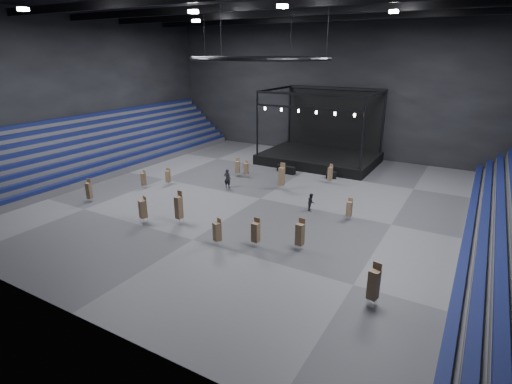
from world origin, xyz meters
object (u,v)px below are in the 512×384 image
Objects in this scene: chair_stack_4 at (282,176)px; chair_stack_11 at (330,173)px; chair_stack_3 at (143,209)px; chair_stack_8 at (246,168)px; stage at (322,151)px; chair_stack_10 at (89,190)px; chair_stack_9 at (143,179)px; flight_case_mid at (290,170)px; chair_stack_13 at (349,208)px; chair_stack_6 at (217,231)px; chair_stack_12 at (256,232)px; flight_case_left at (282,168)px; chair_stack_1 at (179,207)px; man_center at (227,179)px; flight_case_right at (331,175)px; chair_stack_0 at (374,284)px; chair_stack_7 at (168,176)px; crew_member at (311,202)px; chair_stack_2 at (237,167)px; chair_stack_5 at (300,234)px.

chair_stack_11 is at bearing 47.75° from chair_stack_4.
chair_stack_3 is 1.22× the size of chair_stack_8.
chair_stack_10 is at bearing -118.39° from stage.
flight_case_mid is at bearing 56.05° from chair_stack_9.
chair_stack_10 is 24.11m from chair_stack_13.
chair_stack_12 is at bearing 50.43° from chair_stack_6.
chair_stack_11 reaches higher than chair_stack_9.
flight_case_left is 0.41× the size of chair_stack_1.
chair_stack_13 is 0.94× the size of man_center.
chair_stack_8 is (-8.64, -4.29, 0.64)m from flight_case_right.
chair_stack_1 is at bearing -81.76° from chair_stack_8.
chair_stack_4 is at bearing -161.86° from man_center.
flight_case_left is at bearing 139.58° from chair_stack_0.
chair_stack_13 reaches higher than chair_stack_7.
crew_member is at bearing 64.75° from chair_stack_3.
chair_stack_10 reaches higher than chair_stack_8.
flight_case_right is 9.67m from chair_stack_8.
flight_case_left is at bearing 58.27° from chair_stack_8.
flight_case_left is (-2.36, -6.69, -1.07)m from stage.
chair_stack_8 is (-7.11, 15.75, -0.13)m from chair_stack_6.
chair_stack_12 is at bearing -74.56° from chair_stack_4.
chair_stack_10 is (-13.60, -25.16, -0.28)m from stage.
chair_stack_5 reaches higher than chair_stack_2.
flight_case_left is 20.38m from chair_stack_6.
chair_stack_10 is at bearing -124.81° from flight_case_mid.
chair_stack_0 is at bearing -52.03° from chair_stack_4.
chair_stack_4 is 13.28m from chair_stack_12.
stage is 12.69m from chair_stack_4.
chair_stack_2 is at bearing 62.59° from chair_stack_9.
chair_stack_4 is at bearing -113.36° from chair_stack_11.
chair_stack_7 is at bearing 55.41° from chair_stack_10.
stage reaches higher than chair_stack_2.
chair_stack_6 is at bearing -125.61° from chair_stack_13.
chair_stack_6 is 17.28m from chair_stack_8.
chair_stack_1 is 1.31× the size of chair_stack_6.
man_center is at bearing 64.85° from crew_member.
chair_stack_1 is 12.55m from chair_stack_4.
chair_stack_4 is 1.23× the size of chair_stack_10.
chair_stack_12 is (15.31, -7.73, 0.18)m from chair_stack_7.
stage reaches higher than chair_stack_9.
stage is 5.99× the size of chair_stack_3.
crew_member is (17.61, 2.98, -0.22)m from chair_stack_9.
chair_stack_3 is 1.24× the size of chair_stack_7.
man_center is (-9.32, 10.17, -0.17)m from chair_stack_12.
flight_case_mid is (-1.13, -7.22, -1.01)m from stage.
flight_case_mid is 0.68× the size of chair_stack_13.
chair_stack_1 reaches higher than flight_case_mid.
chair_stack_0 reaches higher than chair_stack_2.
stage is at bearing 102.63° from chair_stack_12.
chair_stack_1 is at bearing -101.01° from chair_stack_2.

